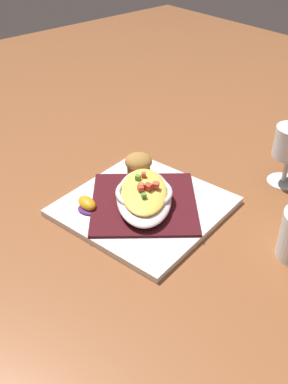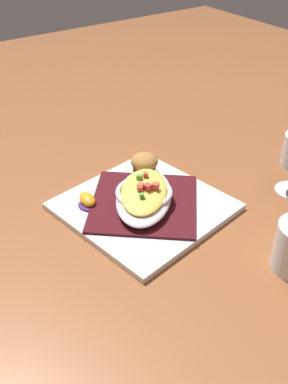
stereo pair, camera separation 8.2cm
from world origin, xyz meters
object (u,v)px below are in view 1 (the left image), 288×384
(square_plate, at_px, (144,206))
(muffin, at_px, (139,164))
(orange_garnish, at_px, (87,205))
(gratin_dish, at_px, (144,194))

(square_plate, xyz_separation_m, muffin, (0.07, 0.10, 0.03))
(muffin, bearing_deg, orange_garnish, -169.06)
(gratin_dish, bearing_deg, square_plate, 117.27)
(square_plate, bearing_deg, muffin, 55.07)
(square_plate, height_order, muffin, muffin)
(square_plate, bearing_deg, orange_garnish, 146.38)
(muffin, distance_m, orange_garnish, 0.17)
(gratin_dish, distance_m, orange_garnish, 0.12)
(muffin, bearing_deg, gratin_dish, -124.91)
(gratin_dish, height_order, orange_garnish, gratin_dish)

